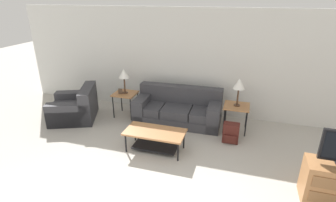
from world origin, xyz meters
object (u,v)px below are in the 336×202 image
object	(u,v)px
table_lamp_right	(239,85)
coffee_table	(155,136)
side_table_right	(237,108)
table_lamp_left	(124,74)
backpack	(231,133)
armchair	(75,108)
side_table_left	(125,95)
couch	(178,110)

from	to	relation	value
table_lamp_right	coffee_table	bearing A→B (deg)	-138.19
side_table_right	table_lamp_right	world-z (taller)	table_lamp_right
table_lamp_left	backpack	distance (m)	2.83
table_lamp_right	side_table_right	bearing A→B (deg)	-116.57
armchair	table_lamp_left	distance (m)	1.47
side_table_right	table_lamp_right	size ratio (longest dim) A/B	0.99
side_table_left	table_lamp_right	xyz separation A→B (m)	(2.68, 0.00, 0.54)
coffee_table	side_table_left	bearing A→B (deg)	133.61
side_table_right	armchair	bearing A→B (deg)	-172.28
coffee_table	table_lamp_left	xyz separation A→B (m)	(-1.23, 1.29, 0.78)
couch	side_table_left	size ratio (longest dim) A/B	3.37
coffee_table	armchair	bearing A→B (deg)	161.59
armchair	coffee_table	bearing A→B (deg)	-18.41
coffee_table	side_table_left	world-z (taller)	side_table_left
coffee_table	backpack	world-z (taller)	backpack
armchair	table_lamp_right	bearing A→B (deg)	7.72
coffee_table	side_table_left	xyz separation A→B (m)	(-1.23, 1.29, 0.23)
coffee_table	side_table_right	size ratio (longest dim) A/B	1.93
side_table_left	backpack	distance (m)	2.71
backpack	table_lamp_left	bearing A→B (deg)	168.12
armchair	table_lamp_left	world-z (taller)	table_lamp_left
couch	table_lamp_left	xyz separation A→B (m)	(-1.34, -0.06, 0.79)
table_lamp_right	backpack	xyz separation A→B (m)	(-0.05, -0.55, -0.88)
table_lamp_left	table_lamp_right	distance (m)	2.68
table_lamp_right	backpack	distance (m)	1.04
armchair	side_table_right	bearing A→B (deg)	7.72
couch	backpack	xyz separation A→B (m)	(1.29, -0.61, -0.09)
table_lamp_right	backpack	world-z (taller)	table_lamp_right
side_table_left	table_lamp_right	world-z (taller)	table_lamp_right
table_lamp_left	table_lamp_right	world-z (taller)	same
side_table_right	backpack	bearing A→B (deg)	-95.31
couch	table_lamp_left	distance (m)	1.56
couch	side_table_right	xyz separation A→B (m)	(1.34, -0.06, 0.25)
armchair	table_lamp_right	world-z (taller)	table_lamp_right
backpack	side_table_left	bearing A→B (deg)	168.12
couch	backpack	size ratio (longest dim) A/B	4.83
coffee_table	table_lamp_right	world-z (taller)	table_lamp_right
armchair	couch	bearing A→B (deg)	13.20
couch	armchair	size ratio (longest dim) A/B	1.50
side_table_left	side_table_right	xyz separation A→B (m)	(2.68, 0.00, 0.00)
armchair	side_table_right	size ratio (longest dim) A/B	2.25
side_table_left	table_lamp_left	distance (m)	0.54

